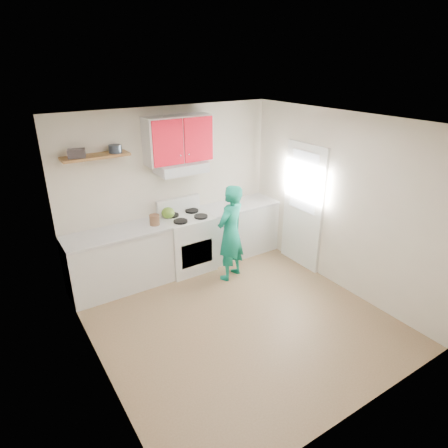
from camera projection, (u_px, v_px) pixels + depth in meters
floor at (237, 317)px, 5.28m from camera, size 3.80×3.80×0.00m
ceiling at (240, 122)px, 4.26m from camera, size 3.60×3.80×0.04m
back_wall at (170, 190)px, 6.23m from camera, size 3.60×0.04×2.60m
front_wall at (366, 307)px, 3.30m from camera, size 3.60×0.04×2.60m
left_wall at (90, 270)px, 3.87m from camera, size 0.04×3.80×2.60m
right_wall at (339, 203)px, 5.67m from camera, size 0.04×3.80×2.60m
door at (303, 207)px, 6.30m from camera, size 0.05×0.85×2.05m
door_glass at (304, 182)px, 6.12m from camera, size 0.01×0.55×0.95m
counter_left at (119, 261)px, 5.82m from camera, size 1.52×0.60×0.90m
counter_right at (239, 229)px, 6.91m from camera, size 1.32×0.60×0.90m
stove at (187, 243)px, 6.36m from camera, size 0.76×0.65×0.92m
range_hood at (181, 168)px, 5.96m from camera, size 0.76×0.44×0.15m
upper_cabinets at (178, 139)px, 5.83m from camera, size 1.02×0.33×0.70m
shelf at (95, 156)px, 5.26m from camera, size 0.90×0.30×0.04m
books at (77, 153)px, 5.09m from camera, size 0.26×0.21×0.11m
tin at (115, 149)px, 5.35m from camera, size 0.23×0.23×0.11m
kettle at (168, 213)px, 6.10m from camera, size 0.27×0.27×0.18m
crock at (155, 221)px, 5.85m from camera, size 0.19×0.19×0.18m
cutting_board at (236, 205)px, 6.72m from camera, size 0.35×0.29×0.02m
silicone_mat at (261, 201)px, 6.92m from camera, size 0.34×0.29×0.01m
person at (231, 233)px, 5.97m from camera, size 0.65×0.55×1.53m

